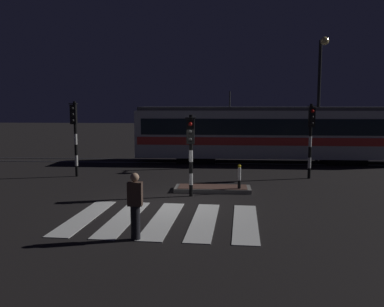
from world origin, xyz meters
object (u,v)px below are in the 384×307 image
at_px(traffic_light_median_centre, 191,143).
at_px(traffic_light_corner_far_left, 75,127).
at_px(traffic_light_corner_far_right, 311,130).
at_px(street_lamp_trackside_right, 320,86).
at_px(bollard_island_edge, 239,179).
at_px(tram, 269,133).
at_px(pedestrian_waiting_at_kerb, 135,206).

bearing_deg(traffic_light_median_centre, traffic_light_corner_far_left, 146.54).
xyz_separation_m(traffic_light_corner_far_right, street_lamp_trackside_right, (1.34, 4.44, 2.17)).
bearing_deg(bollard_island_edge, tram, 76.50).
height_order(street_lamp_trackside_right, bollard_island_edge, street_lamp_trackside_right).
bearing_deg(traffic_light_corner_far_left, pedestrian_waiting_at_kerb, -61.49).
xyz_separation_m(pedestrian_waiting_at_kerb, bollard_island_edge, (2.81, 5.71, -0.32)).
relative_size(traffic_light_corner_far_left, street_lamp_trackside_right, 0.51).
bearing_deg(traffic_light_corner_far_right, traffic_light_corner_far_left, -178.54).
height_order(tram, pedestrian_waiting_at_kerb, tram).
xyz_separation_m(traffic_light_median_centre, tram, (3.85, 9.28, -0.24)).
height_order(tram, bollard_island_edge, tram).
relative_size(traffic_light_corner_far_left, traffic_light_corner_far_right, 1.03).
bearing_deg(street_lamp_trackside_right, traffic_light_corner_far_right, -106.86).
bearing_deg(tram, street_lamp_trackside_right, -16.42).
xyz_separation_m(street_lamp_trackside_right, tram, (-2.63, 0.78, -2.68)).
height_order(street_lamp_trackside_right, pedestrian_waiting_at_kerb, street_lamp_trackside_right).
height_order(traffic_light_median_centre, traffic_light_corner_far_right, traffic_light_corner_far_right).
distance_m(tram, pedestrian_waiting_at_kerb, 15.04).
xyz_separation_m(traffic_light_corner_far_left, bollard_island_edge, (7.54, -3.01, -1.77)).
xyz_separation_m(traffic_light_corner_far_left, pedestrian_waiting_at_kerb, (4.73, -8.72, -1.45)).
height_order(traffic_light_corner_far_right, bollard_island_edge, traffic_light_corner_far_right).
height_order(pedestrian_waiting_at_kerb, bollard_island_edge, pedestrian_waiting_at_kerb).
height_order(street_lamp_trackside_right, tram, street_lamp_trackside_right).
relative_size(traffic_light_median_centre, bollard_island_edge, 2.72).
xyz_separation_m(traffic_light_corner_far_left, traffic_light_corner_far_right, (10.87, 0.28, -0.07)).
distance_m(pedestrian_waiting_at_kerb, bollard_island_edge, 6.37).
relative_size(tram, bollard_island_edge, 14.03).
relative_size(traffic_light_corner_far_right, pedestrian_waiting_at_kerb, 2.00).
relative_size(street_lamp_trackside_right, pedestrian_waiting_at_kerb, 4.06).
xyz_separation_m(tram, pedestrian_waiting_at_kerb, (-4.85, -14.21, -0.87)).
xyz_separation_m(traffic_light_median_centre, bollard_island_edge, (1.81, 0.78, -1.43)).
bearing_deg(traffic_light_corner_far_right, tram, 103.87).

